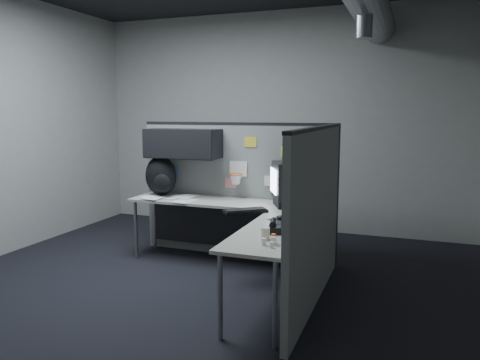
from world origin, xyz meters
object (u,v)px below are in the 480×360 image
at_px(desk, 237,218).
at_px(keyboard, 245,211).
at_px(backpack, 161,177).
at_px(monitor, 294,184).
at_px(phone, 280,228).

bearing_deg(desk, keyboard, -52.10).
bearing_deg(backpack, keyboard, -38.20).
distance_m(desk, backpack, 1.23).
bearing_deg(monitor, phone, -62.80).
xyz_separation_m(desk, keyboard, (0.17, -0.22, 0.14)).
relative_size(desk, phone, 8.92).
bearing_deg(keyboard, phone, -42.57).
height_order(keyboard, backpack, backpack).
relative_size(keyboard, phone, 1.74).
bearing_deg(phone, backpack, 145.70).
bearing_deg(monitor, desk, -133.82).
height_order(monitor, keyboard, monitor).
height_order(phone, backpack, backpack).
height_order(desk, backpack, backpack).
xyz_separation_m(desk, backpack, (-1.12, 0.34, 0.36)).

